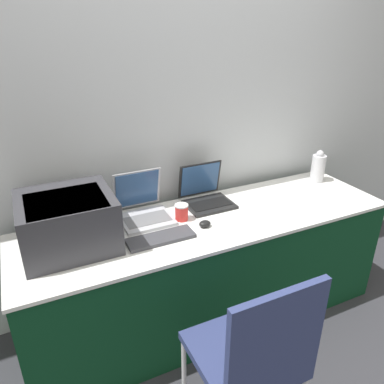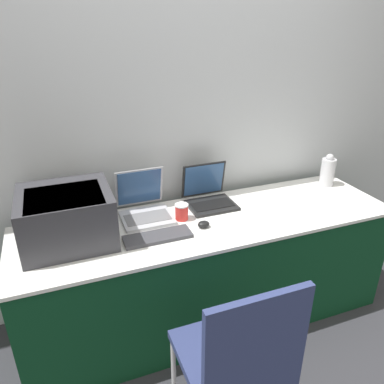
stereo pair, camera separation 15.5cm
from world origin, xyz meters
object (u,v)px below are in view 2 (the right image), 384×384
(coffee_cup, at_px, (182,212))
(mouse, at_px, (204,224))
(printer, at_px, (67,215))
(laptop_right, at_px, (209,196))
(laptop_left, at_px, (144,206))
(external_keyboard, at_px, (158,237))
(metal_pitcher, at_px, (328,171))
(chair, at_px, (239,357))

(coffee_cup, distance_m, mouse, 0.16)
(printer, height_order, laptop_right, printer)
(laptop_left, xyz_separation_m, external_keyboard, (-0.00, -0.28, -0.05))
(printer, bearing_deg, laptop_right, 9.53)
(printer, relative_size, metal_pitcher, 2.00)
(mouse, bearing_deg, coffee_cup, 122.03)
(external_keyboard, distance_m, chair, 0.75)
(laptop_left, xyz_separation_m, chair, (0.13, -1.00, -0.23))
(laptop_left, distance_m, external_keyboard, 0.29)
(external_keyboard, bearing_deg, laptop_right, 34.63)
(printer, height_order, chair, printer)
(printer, relative_size, laptop_left, 1.44)
(laptop_left, xyz_separation_m, laptop_right, (0.42, 0.01, -0.00))
(laptop_left, relative_size, mouse, 4.66)
(metal_pitcher, bearing_deg, laptop_right, 178.41)
(printer, xyz_separation_m, external_keyboard, (0.44, -0.15, -0.14))
(laptop_right, xyz_separation_m, mouse, (-0.15, -0.27, -0.04))
(printer, distance_m, mouse, 0.74)
(mouse, bearing_deg, laptop_left, 136.34)
(coffee_cup, height_order, metal_pitcher, metal_pitcher)
(laptop_right, height_order, mouse, laptop_right)
(laptop_left, xyz_separation_m, mouse, (0.28, -0.26, -0.04))
(laptop_left, bearing_deg, coffee_cup, -33.90)
(laptop_right, bearing_deg, chair, -106.38)
(laptop_left, xyz_separation_m, coffee_cup, (0.19, -0.13, -0.01))
(external_keyboard, xyz_separation_m, coffee_cup, (0.19, 0.16, 0.04))
(mouse, xyz_separation_m, metal_pitcher, (1.05, 0.25, 0.09))
(chair, bearing_deg, metal_pitcher, 39.51)
(mouse, relative_size, metal_pitcher, 0.30)
(printer, distance_m, metal_pitcher, 1.77)
(coffee_cup, bearing_deg, laptop_right, 30.67)
(mouse, bearing_deg, chair, -101.49)
(external_keyboard, distance_m, coffee_cup, 0.25)
(mouse, bearing_deg, laptop_right, 61.59)
(printer, distance_m, chair, 1.08)
(mouse, height_order, metal_pitcher, metal_pitcher)
(printer, distance_m, laptop_left, 0.47)
(metal_pitcher, bearing_deg, printer, -176.10)
(metal_pitcher, xyz_separation_m, chair, (-1.20, -0.99, -0.28))
(laptop_right, relative_size, chair, 0.30)
(metal_pitcher, bearing_deg, laptop_left, 179.26)
(chair, bearing_deg, mouse, 78.51)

